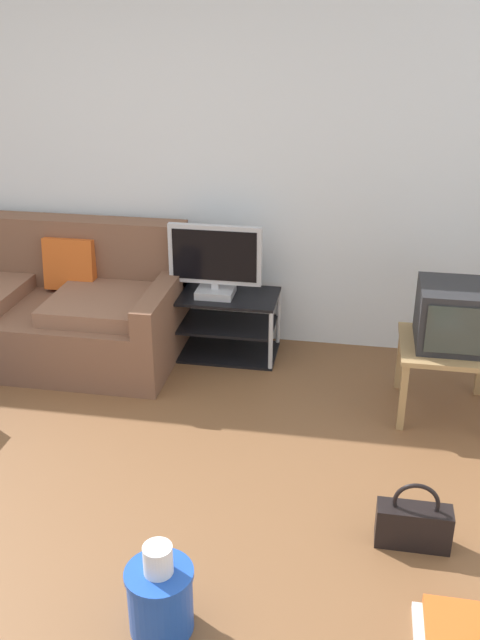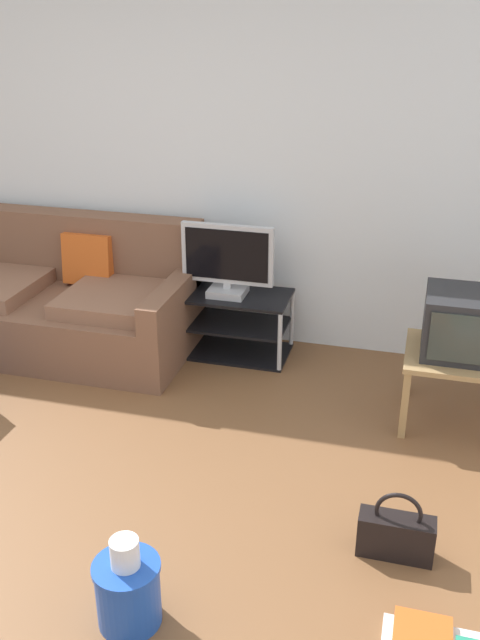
% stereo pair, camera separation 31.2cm
% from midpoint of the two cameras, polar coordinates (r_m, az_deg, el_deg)
% --- Properties ---
extents(wall_back, '(9.00, 0.10, 2.70)m').
position_cam_midpoint_polar(wall_back, '(4.98, -4.45, 13.92)').
color(wall_back, silver).
rests_on(wall_back, ground_plane).
extents(couch, '(1.88, 0.95, 0.89)m').
position_cam_midpoint_polar(couch, '(5.07, -12.62, 1.38)').
color(couch, brown).
rests_on(couch, ground_plane).
extents(tv_stand, '(0.84, 0.43, 0.44)m').
position_cam_midpoint_polar(tv_stand, '(4.86, 0.92, -0.29)').
color(tv_stand, black).
rests_on(tv_stand, ground_plane).
extents(flat_tv, '(0.63, 0.22, 0.49)m').
position_cam_midpoint_polar(flat_tv, '(4.66, 0.89, 4.79)').
color(flat_tv, '#B2B2B7').
rests_on(flat_tv, tv_stand).
extents(side_table, '(0.55, 0.55, 0.44)m').
position_cam_midpoint_polar(side_table, '(4.21, 19.07, -3.39)').
color(side_table, '#9E7A4C').
rests_on(side_table, ground_plane).
extents(crt_tv, '(0.39, 0.43, 0.36)m').
position_cam_midpoint_polar(crt_tv, '(4.12, 19.52, -0.29)').
color(crt_tv, '#232326').
rests_on(crt_tv, side_table).
extents(handbag, '(0.33, 0.12, 0.33)m').
position_cam_midpoint_polar(handbag, '(3.32, 15.34, -16.54)').
color(handbag, black).
rests_on(handbag, ground_plane).
extents(cleaning_bucket, '(0.27, 0.27, 0.40)m').
position_cam_midpoint_polar(cleaning_bucket, '(2.93, -5.91, -20.99)').
color(cleaning_bucket, blue).
rests_on(cleaning_bucket, ground_plane).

